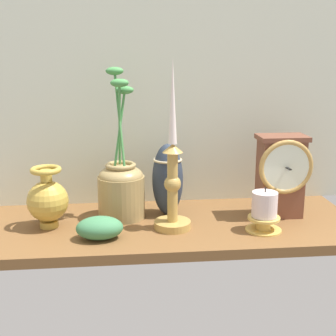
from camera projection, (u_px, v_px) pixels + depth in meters
ground_plane at (158, 227)px, 117.23cm from camera, size 100.00×36.00×2.40cm
back_wall at (151, 85)px, 126.90cm from camera, size 120.00×2.00×65.00cm
mantel_clock at (281, 174)px, 119.17cm from camera, size 13.74×10.43×21.05cm
candlestick_tall_left at (173, 181)px, 110.65cm from camera, size 8.87×8.87×40.27cm
brass_vase_bulbous at (48, 199)px, 112.77cm from camera, size 9.90×9.90×14.94cm
brass_vase_jar at (121, 186)px, 118.94cm from camera, size 11.87×11.87×37.75cm
pillar_candle_front at (264, 212)px, 110.85cm from camera, size 8.53×8.53×10.72cm
tall_ceramic_vase at (168, 179)px, 120.86cm from camera, size 7.95×7.95×18.74cm
ivy_sprig at (100, 228)px, 106.49cm from camera, size 10.69×7.48×5.21cm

